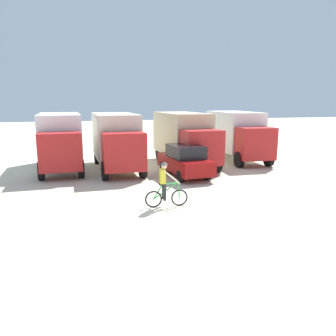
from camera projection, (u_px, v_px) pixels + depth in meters
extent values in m
plane|color=beige|center=(204.00, 216.00, 12.36)|extent=(120.00, 120.00, 0.00)
cube|color=white|center=(60.00, 136.00, 20.96)|extent=(2.50, 5.24, 2.70)
cube|color=#B21E1E|center=(60.00, 152.00, 17.87)|extent=(2.23, 1.54, 2.00)
cube|color=black|center=(60.00, 147.00, 17.14)|extent=(2.03, 0.12, 0.80)
cylinder|color=black|center=(81.00, 169.00, 18.45)|extent=(0.34, 1.01, 1.00)
cylinder|color=black|center=(41.00, 171.00, 17.87)|extent=(0.34, 1.01, 1.00)
cylinder|color=black|center=(77.00, 155.00, 23.13)|extent=(0.34, 1.01, 1.00)
cylinder|color=black|center=(46.00, 156.00, 22.55)|extent=(0.34, 1.01, 1.00)
cube|color=beige|center=(115.00, 136.00, 20.97)|extent=(2.44, 5.22, 2.70)
cube|color=#B21E1E|center=(124.00, 152.00, 17.87)|extent=(2.21, 1.52, 2.00)
cube|color=black|center=(126.00, 147.00, 17.14)|extent=(2.02, 0.10, 0.80)
cylinder|color=black|center=(143.00, 169.00, 18.44)|extent=(0.33, 1.00, 1.00)
cylinder|color=black|center=(105.00, 171.00, 17.88)|extent=(0.33, 1.00, 1.00)
cylinder|color=black|center=(127.00, 155.00, 23.14)|extent=(0.33, 1.00, 1.00)
cylinder|color=black|center=(97.00, 156.00, 22.58)|extent=(0.33, 1.00, 1.00)
cube|color=#CCB78E|center=(181.00, 133.00, 22.47)|extent=(2.60, 5.29, 2.70)
cube|color=#B21E1E|center=(202.00, 148.00, 19.39)|extent=(2.26, 1.58, 2.00)
cube|color=black|center=(207.00, 143.00, 18.67)|extent=(2.03, 0.16, 0.80)
cylinder|color=black|center=(217.00, 163.00, 19.99)|extent=(0.36, 1.01, 1.00)
cylinder|color=black|center=(184.00, 165.00, 19.37)|extent=(0.36, 1.01, 1.00)
cylinder|color=black|center=(186.00, 151.00, 24.65)|extent=(0.36, 1.01, 1.00)
cylinder|color=black|center=(159.00, 153.00, 24.03)|extent=(0.36, 1.01, 1.00)
cube|color=white|center=(234.00, 131.00, 24.37)|extent=(2.68, 5.32, 2.70)
cube|color=#B21E1E|center=(256.00, 143.00, 21.21)|extent=(2.28, 1.62, 2.00)
cube|color=black|center=(261.00, 139.00, 20.47)|extent=(2.03, 0.19, 0.80)
cylinder|color=black|center=(269.00, 158.00, 21.72)|extent=(0.37, 1.02, 1.00)
cylinder|color=black|center=(239.00, 160.00, 21.28)|extent=(0.37, 1.02, 1.00)
cylinder|color=black|center=(236.00, 148.00, 26.50)|extent=(0.37, 1.02, 1.00)
cylinder|color=black|center=(212.00, 149.00, 26.06)|extent=(0.37, 1.02, 1.00)
cube|color=maroon|center=(185.00, 164.00, 18.80)|extent=(2.10, 4.33, 0.76)
cube|color=black|center=(186.00, 151.00, 18.53)|extent=(1.77, 2.23, 0.68)
cylinder|color=black|center=(163.00, 167.00, 19.81)|extent=(0.27, 0.66, 0.64)
cylinder|color=black|center=(188.00, 165.00, 20.34)|extent=(0.27, 0.66, 0.64)
cylinder|color=black|center=(181.00, 176.00, 17.42)|extent=(0.27, 0.66, 0.64)
cylinder|color=black|center=(208.00, 174.00, 17.95)|extent=(0.27, 0.66, 0.64)
torus|color=black|center=(179.00, 198.00, 13.55)|extent=(0.68, 0.10, 0.68)
cylinder|color=silver|center=(179.00, 198.00, 13.55)|extent=(0.08, 0.08, 0.08)
torus|color=black|center=(154.00, 199.00, 13.33)|extent=(0.68, 0.10, 0.68)
cylinder|color=silver|center=(154.00, 199.00, 13.33)|extent=(0.08, 0.08, 0.08)
cylinder|color=green|center=(166.00, 191.00, 13.37)|extent=(1.03, 0.11, 0.68)
cylinder|color=green|center=(170.00, 184.00, 13.35)|extent=(0.66, 0.09, 0.13)
cylinder|color=green|center=(158.00, 192.00, 13.31)|extent=(0.39, 0.07, 0.59)
cylinder|color=green|center=(179.00, 190.00, 13.48)|extent=(0.10, 0.06, 0.64)
cylinder|color=silver|center=(178.00, 182.00, 13.41)|extent=(0.07, 0.52, 0.04)
cube|color=black|center=(162.00, 184.00, 13.29)|extent=(0.25, 0.13, 0.06)
cube|color=gold|center=(163.00, 176.00, 13.23)|extent=(0.22, 0.33, 0.56)
sphere|color=beige|center=(164.00, 166.00, 13.16)|extent=(0.22, 0.22, 0.22)
cone|color=#333333|center=(164.00, 163.00, 13.14)|extent=(0.32, 0.32, 0.10)
cylinder|color=#26262B|center=(163.00, 191.00, 13.49)|extent=(0.12, 0.12, 0.66)
cylinder|color=#26262B|center=(165.00, 192.00, 13.24)|extent=(0.12, 0.12, 0.66)
cylinder|color=beige|center=(170.00, 175.00, 13.47)|extent=(0.63, 0.05, 0.53)
cylinder|color=beige|center=(172.00, 177.00, 13.13)|extent=(0.63, 0.13, 0.53)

